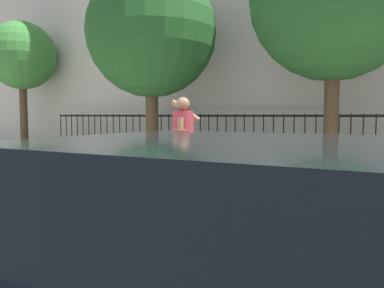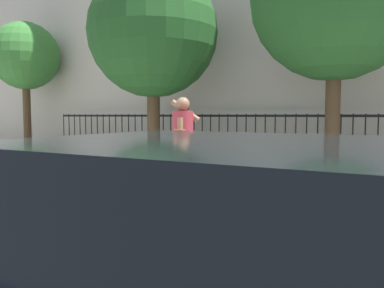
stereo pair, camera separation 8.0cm
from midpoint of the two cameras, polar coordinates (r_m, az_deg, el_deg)
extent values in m
plane|color=black|center=(5.66, -21.48, -12.03)|extent=(60.00, 60.00, 0.00)
cube|color=#B2ADA3|center=(7.19, -7.63, -7.70)|extent=(28.00, 4.40, 0.15)
cube|color=black|center=(10.23, 4.92, 4.20)|extent=(12.00, 0.04, 0.06)
cylinder|color=black|center=(13.86, -18.29, 0.92)|extent=(0.03, 0.03, 1.60)
cylinder|color=black|center=(13.68, -17.57, 0.89)|extent=(0.03, 0.03, 1.60)
cylinder|color=black|center=(13.49, -16.83, 0.86)|extent=(0.03, 0.03, 1.60)
cylinder|color=black|center=(13.31, -16.07, 0.83)|extent=(0.03, 0.03, 1.60)
cylinder|color=black|center=(13.13, -15.29, 0.80)|extent=(0.03, 0.03, 1.60)
cylinder|color=black|center=(12.95, -14.48, 0.77)|extent=(0.03, 0.03, 1.60)
cylinder|color=black|center=(12.77, -13.66, 0.74)|extent=(0.03, 0.03, 1.60)
cylinder|color=black|center=(12.60, -12.81, 0.71)|extent=(0.03, 0.03, 1.60)
cylinder|color=black|center=(12.43, -11.94, 0.67)|extent=(0.03, 0.03, 1.60)
cylinder|color=black|center=(12.26, -11.04, 0.64)|extent=(0.03, 0.03, 1.60)
cylinder|color=black|center=(12.10, -10.12, 0.60)|extent=(0.03, 0.03, 1.60)
cylinder|color=black|center=(11.94, -9.18, 0.57)|extent=(0.03, 0.03, 1.60)
cylinder|color=black|center=(11.78, -8.21, 0.53)|extent=(0.03, 0.03, 1.60)
cylinder|color=black|center=(11.62, -7.21, 0.49)|extent=(0.03, 0.03, 1.60)
cylinder|color=black|center=(11.47, -6.19, 0.45)|extent=(0.03, 0.03, 1.60)
cylinder|color=black|center=(11.33, -5.14, 0.41)|extent=(0.03, 0.03, 1.60)
cylinder|color=black|center=(11.19, -4.06, 0.36)|extent=(0.03, 0.03, 1.60)
cylinder|color=black|center=(11.05, -2.96, 0.32)|extent=(0.03, 0.03, 1.60)
cylinder|color=black|center=(10.91, -1.83, 0.28)|extent=(0.03, 0.03, 1.60)
cylinder|color=black|center=(10.78, -0.67, 0.23)|extent=(0.03, 0.03, 1.60)
cylinder|color=black|center=(10.66, 0.52, 0.18)|extent=(0.03, 0.03, 1.60)
cylinder|color=black|center=(10.54, 1.73, 0.13)|extent=(0.03, 0.03, 1.60)
cylinder|color=black|center=(10.42, 2.98, 0.08)|extent=(0.03, 0.03, 1.60)
cylinder|color=black|center=(10.31, 4.25, 0.03)|extent=(0.03, 0.03, 1.60)
cylinder|color=black|center=(10.20, 5.54, -0.02)|extent=(0.03, 0.03, 1.60)
cylinder|color=black|center=(10.10, 6.87, -0.08)|extent=(0.03, 0.03, 1.60)
cylinder|color=black|center=(10.01, 8.22, -0.13)|extent=(0.03, 0.03, 1.60)
cylinder|color=black|center=(9.92, 9.59, -0.19)|extent=(0.03, 0.03, 1.60)
cylinder|color=black|center=(9.83, 10.99, -0.24)|extent=(0.03, 0.03, 1.60)
cylinder|color=black|center=(9.76, 12.41, -0.30)|extent=(0.03, 0.03, 1.60)
cylinder|color=black|center=(9.68, 13.86, -0.36)|extent=(0.03, 0.03, 1.60)
cylinder|color=black|center=(9.62, 15.32, -0.41)|extent=(0.03, 0.03, 1.60)
cylinder|color=black|center=(9.56, 16.80, -0.47)|extent=(0.03, 0.03, 1.60)
cylinder|color=black|center=(9.51, 18.30, -0.53)|extent=(0.03, 0.03, 1.60)
cylinder|color=black|center=(9.46, 19.82, -0.59)|extent=(0.03, 0.03, 1.60)
cylinder|color=black|center=(9.42, 21.35, -0.65)|extent=(0.03, 0.03, 1.60)
cylinder|color=black|center=(9.39, 22.89, -0.71)|extent=(0.03, 0.03, 1.60)
cylinder|color=black|center=(9.37, 24.44, -0.77)|extent=(0.03, 0.03, 1.60)
cylinder|color=black|center=(9.35, 26.00, -0.83)|extent=(0.03, 0.03, 1.60)
cube|color=black|center=(1.77, 8.14, -8.39)|extent=(2.00, 1.60, 0.55)
cylinder|color=black|center=(3.26, -6.47, -18.16)|extent=(0.64, 0.22, 0.64)
cylinder|color=#936B4C|center=(6.39, -0.80, -4.94)|extent=(0.15, 0.15, 0.78)
cylinder|color=#936B4C|center=(6.20, -1.17, -5.23)|extent=(0.15, 0.15, 0.78)
cylinder|color=#992D38|center=(6.22, -0.99, 1.68)|extent=(0.43, 0.43, 0.71)
sphere|color=#936B4C|center=(6.22, -1.00, 5.95)|extent=(0.22, 0.22, 0.22)
cylinder|color=#936B4C|center=(6.41, -0.62, 4.94)|extent=(0.50, 0.24, 0.38)
cylinder|color=#936B4C|center=(6.03, -1.38, 1.39)|extent=(0.09, 0.09, 0.54)
cube|color=black|center=(6.35, -0.18, 5.74)|extent=(0.03, 0.07, 0.15)
cube|color=brown|center=(5.97, -1.50, 0.55)|extent=(0.24, 0.32, 0.34)
cube|color=#333338|center=(6.58, 21.54, -6.64)|extent=(0.08, 0.41, 0.40)
cylinder|color=#4C3823|center=(9.66, -5.47, 3.07)|extent=(0.31, 0.31, 2.72)
sphere|color=#235623|center=(9.87, -5.57, 16.17)|extent=(3.19, 3.19, 3.19)
cylinder|color=#4C3823|center=(8.18, 20.36, 3.53)|extent=(0.29, 0.29, 2.99)
cylinder|color=#4C3823|center=(14.42, -23.10, 3.61)|extent=(0.26, 0.26, 2.96)
sphere|color=#387A33|center=(14.56, -23.35, 11.92)|extent=(2.28, 2.28, 2.28)
camera|label=1|loc=(0.04, -89.65, 0.03)|focal=35.97mm
camera|label=2|loc=(0.04, 90.35, -0.03)|focal=35.97mm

